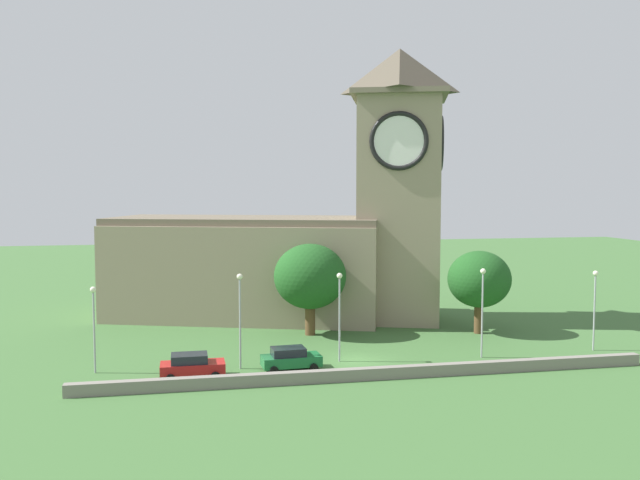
{
  "coord_description": "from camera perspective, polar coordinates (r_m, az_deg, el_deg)",
  "views": [
    {
      "loc": [
        -12.62,
        -49.63,
        13.51
      ],
      "look_at": [
        -1.51,
        7.11,
        8.96
      ],
      "focal_mm": 37.45,
      "sensor_mm": 36.0,
      "label": 1
    }
  ],
  "objects": [
    {
      "name": "streetlamp_central",
      "position": [
        51.8,
        1.68,
        -5.36
      ],
      "size": [
        0.44,
        0.44,
        6.94
      ],
      "color": "#9EA0A5",
      "rests_on": "ground"
    },
    {
      "name": "streetlamp_west_mid",
      "position": [
        50.04,
        -6.86,
        -5.59
      ],
      "size": [
        0.44,
        0.44,
        7.16
      ],
      "color": "#9EA0A5",
      "rests_on": "ground"
    },
    {
      "name": "car_red",
      "position": [
        49.04,
        -10.9,
        -10.5
      ],
      "size": [
        4.54,
        2.32,
        1.74
      ],
      "color": "red",
      "rests_on": "ground"
    },
    {
      "name": "streetlamp_west_end",
      "position": [
        51.36,
        -18.77,
        -6.06
      ],
      "size": [
        0.44,
        0.44,
        6.37
      ],
      "color": "#9EA0A5",
      "rests_on": "ground"
    },
    {
      "name": "church",
      "position": [
        69.06,
        -1.9,
        0.11
      ],
      "size": [
        35.9,
        20.92,
        27.32
      ],
      "color": "gray",
      "rests_on": "ground"
    },
    {
      "name": "quay_barrier",
      "position": [
        48.11,
        4.65,
        -11.3
      ],
      "size": [
        41.62,
        0.7,
        0.85
      ],
      "primitive_type": "cube",
      "color": "gray",
      "rests_on": "ground"
    },
    {
      "name": "ground_plane",
      "position": [
        67.22,
        -0.03,
        -7.09
      ],
      "size": [
        200.0,
        200.0,
        0.0
      ],
      "primitive_type": "plane",
      "color": "#3D6633"
    },
    {
      "name": "car_green",
      "position": [
        50.33,
        -2.54,
        -10.07
      ],
      "size": [
        4.49,
        2.5,
        1.68
      ],
      "color": "#1E6B38",
      "rests_on": "ground"
    },
    {
      "name": "streetlamp_east_mid",
      "position": [
        54.48,
        13.72,
        -4.87
      ],
      "size": [
        0.44,
        0.44,
        7.15
      ],
      "color": "#9EA0A5",
      "rests_on": "ground"
    },
    {
      "name": "tree_riverside_east",
      "position": [
        61.02,
        -0.85,
        -3.15
      ],
      "size": [
        6.63,
        6.63,
        8.41
      ],
      "color": "brown",
      "rests_on": "ground"
    },
    {
      "name": "tree_riverside_west",
      "position": [
        63.44,
        13.45,
        -3.3
      ],
      "size": [
        5.82,
        5.82,
        7.69
      ],
      "color": "brown",
      "rests_on": "ground"
    },
    {
      "name": "streetlamp_east_end",
      "position": [
        59.82,
        22.43,
        -4.52
      ],
      "size": [
        0.44,
        0.44,
        6.68
      ],
      "color": "#9EA0A5",
      "rests_on": "ground"
    }
  ]
}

